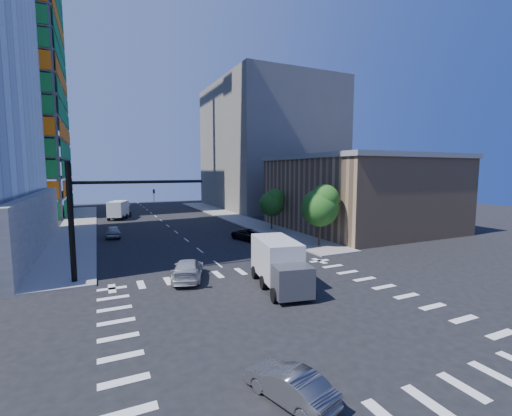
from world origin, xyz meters
TOP-DOWN VIEW (x-y plane):
  - ground at (0.00, 0.00)m, footprint 160.00×160.00m
  - road_markings at (0.00, 0.00)m, footprint 20.00×20.00m
  - sidewalk_ne at (12.50, 40.00)m, footprint 5.00×60.00m
  - sidewalk_nw at (-12.50, 40.00)m, footprint 5.00×60.00m
  - commercial_building at (25.00, 22.00)m, footprint 20.50×22.50m
  - bg_building_ne at (27.00, 55.00)m, footprint 24.00×30.00m
  - signal_mast_nw at (-10.00, 11.50)m, footprint 10.20×0.40m
  - tree_south at (12.63, 13.90)m, footprint 4.16×4.16m
  - tree_north at (12.93, 25.90)m, footprint 3.54×3.52m
  - car_nb_far at (6.92, 20.68)m, footprint 3.53×5.19m
  - car_sb_near at (-3.50, 8.85)m, footprint 3.81×5.80m
  - car_sb_mid at (-8.00, 29.62)m, footprint 2.06×4.50m
  - car_sb_cross at (-3.56, -6.80)m, footprint 2.40×3.99m
  - box_truck_near at (2.02, 3.93)m, footprint 3.90×6.86m
  - box_truck_far at (-6.17, 47.73)m, footprint 4.40×6.54m

SIDE VIEW (x-z plane):
  - ground at x=0.00m, z-range 0.00..0.00m
  - road_markings at x=0.00m, z-range 0.00..0.01m
  - sidewalk_ne at x=12.50m, z-range 0.00..0.15m
  - sidewalk_nw at x=-12.50m, z-range 0.00..0.15m
  - car_sb_cross at x=-3.56m, z-range 0.00..1.24m
  - car_nb_far at x=6.92m, z-range 0.00..1.32m
  - car_sb_mid at x=-8.00m, z-range 0.00..1.50m
  - car_sb_near at x=-3.50m, z-range 0.00..1.56m
  - box_truck_far at x=-6.17m, z-range -0.18..2.98m
  - box_truck_near at x=2.02m, z-range -0.19..3.20m
  - tree_north at x=12.93m, z-range 1.10..6.88m
  - tree_south at x=12.63m, z-range 1.27..8.10m
  - commercial_building at x=25.00m, z-range 0.01..10.61m
  - signal_mast_nw at x=-10.00m, z-range 0.99..9.99m
  - bg_building_ne at x=27.00m, z-range 0.00..28.00m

